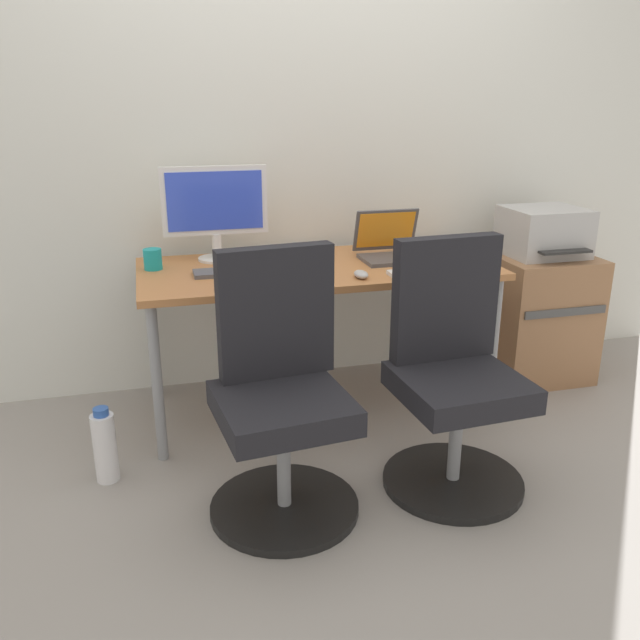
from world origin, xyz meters
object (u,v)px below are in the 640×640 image
side_cabinet (534,315)px  office_chair_right (453,378)px  office_chair_left (281,398)px  desktop_monitor (215,207)px  open_laptop (391,247)px  coffee_mug (153,259)px  printer (544,232)px  water_bottle_on_floor (105,446)px

side_cabinet → office_chair_right: bearing=-136.4°
office_chair_left → office_chair_right: bearing=0.0°
office_chair_right → desktop_monitor: size_ratio=1.96×
open_laptop → coffee_mug: open_laptop is taller
office_chair_right → coffee_mug: (-1.06, 0.86, 0.32)m
office_chair_right → open_laptop: size_ratio=3.03×
printer → water_bottle_on_floor: 2.33m
desktop_monitor → printer: bearing=-4.3°
printer → office_chair_right: bearing=-136.4°
printer → open_laptop: bearing=-176.8°
desktop_monitor → open_laptop: size_ratio=1.55×
side_cabinet → desktop_monitor: size_ratio=1.36×
office_chair_right → coffee_mug: bearing=141.0°
water_bottle_on_floor → open_laptop: open_laptop is taller
office_chair_left → printer: 1.79m
office_chair_right → printer: bearing=43.6°
office_chair_right → printer: 1.27m
water_bottle_on_floor → desktop_monitor: (0.54, 0.64, 0.80)m
office_chair_left → office_chair_right: size_ratio=1.00×
coffee_mug → desktop_monitor: bearing=19.6°
office_chair_right → printer: size_ratio=2.35×
side_cabinet → printer: printer is taller
water_bottle_on_floor → open_laptop: size_ratio=1.00×
printer → open_laptop: open_laptop is taller
office_chair_right → side_cabinet: size_ratio=1.44×
coffee_mug → office_chair_left: bearing=-65.3°
office_chair_right → coffee_mug: 1.40m
open_laptop → side_cabinet: bearing=3.3°
printer → desktop_monitor: bearing=175.7°
office_chair_right → open_laptop: office_chair_right is taller
office_chair_right → water_bottle_on_floor: size_ratio=3.03×
side_cabinet → water_bottle_on_floor: size_ratio=2.11×
desktop_monitor → coffee_mug: (-0.30, -0.10, -0.20)m
printer → desktop_monitor: (-1.64, 0.12, 0.18)m
office_chair_right → open_laptop: 0.86m
office_chair_left → open_laptop: office_chair_left is taller
office_chair_left → open_laptop: 1.11m
desktop_monitor → water_bottle_on_floor: bearing=-129.8°
office_chair_right → printer: (0.88, 0.84, 0.35)m
office_chair_right → desktop_monitor: 1.33m
desktop_monitor → office_chair_left: bearing=-84.2°
open_laptop → coffee_mug: (-1.09, 0.06, -0.01)m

